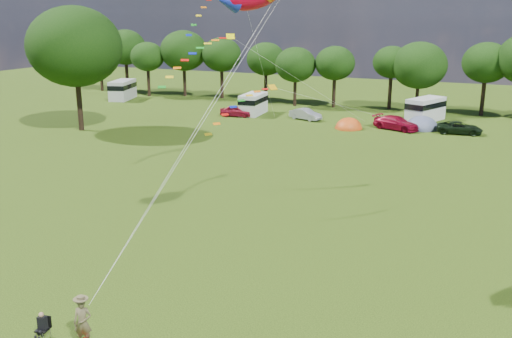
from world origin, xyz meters
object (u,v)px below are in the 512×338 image
at_px(campervan_b, 253,103).
at_px(camp_chair, 43,323).
at_px(campervan_a, 123,89).
at_px(car_d, 459,128).
at_px(campervan_c, 426,109).
at_px(car_a, 236,111).
at_px(car_c, 396,123).
at_px(big_tree, 75,47).
at_px(tent_orange, 349,128).
at_px(tent_greyblue, 421,128).
at_px(car_b, 305,114).
at_px(kite_flyer, 83,322).

distance_m(campervan_b, camp_chair, 52.16).
xyz_separation_m(campervan_a, camp_chair, (36.53, -54.05, -0.80)).
distance_m(car_d, campervan_c, 7.68).
distance_m(campervan_c, camp_chair, 55.02).
distance_m(car_a, car_c, 19.67).
bearing_deg(big_tree, campervan_b, 52.06).
bearing_deg(camp_chair, car_c, 73.39).
height_order(tent_orange, tent_greyblue, tent_greyblue).
distance_m(car_c, tent_orange, 5.21).
relative_size(car_a, car_c, 0.82).
bearing_deg(big_tree, car_a, 50.55).
bearing_deg(car_b, camp_chair, -154.79).
bearing_deg(big_tree, kite_flyer, -49.33).
height_order(car_a, car_c, car_c).
bearing_deg(kite_flyer, camp_chair, 169.64).
height_order(big_tree, campervan_a, big_tree).
distance_m(campervan_a, campervan_b, 23.22).
height_order(car_b, campervan_b, campervan_b).
bearing_deg(car_a, camp_chair, -171.71).
bearing_deg(campervan_b, car_d, -99.80).
height_order(tent_greyblue, kite_flyer, kite_flyer).
xyz_separation_m(car_b, camp_chair, (6.28, -49.43, 0.04)).
bearing_deg(car_c, tent_greyblue, -34.49).
bearing_deg(campervan_b, tent_greyblue, -97.35).
xyz_separation_m(car_c, tent_greyblue, (2.50, 1.77, -0.73)).
xyz_separation_m(car_d, kite_flyer, (-9.68, -48.06, 0.33)).
bearing_deg(tent_greyblue, car_d, -16.62).
distance_m(car_c, campervan_c, 7.11).
distance_m(car_b, tent_greyblue, 13.64).
bearing_deg(car_a, kite_flyer, -169.69).
distance_m(big_tree, kite_flyer, 44.47).
relative_size(campervan_c, tent_orange, 1.81).
xyz_separation_m(campervan_b, kite_flyer, (15.36, -50.04, -0.42)).
distance_m(kite_flyer, camp_chair, 1.81).
bearing_deg(kite_flyer, campervan_a, 105.04).
distance_m(car_c, campervan_a, 41.84).
bearing_deg(car_a, big_tree, 131.67).
relative_size(car_d, camp_chair, 4.01).
bearing_deg(campervan_a, tent_greyblue, -112.23).
bearing_deg(kite_flyer, car_c, 65.86).
relative_size(big_tree, car_b, 3.50).
bearing_deg(campervan_a, car_b, -115.12).
bearing_deg(camp_chair, car_a, 96.34).
relative_size(car_a, camp_chair, 3.46).
bearing_deg(kite_flyer, car_b, 78.87).
relative_size(campervan_b, kite_flyer, 2.80).
height_order(car_b, tent_orange, car_b).
xyz_separation_m(car_b, campervan_c, (13.26, 5.14, 0.81)).
distance_m(car_b, car_d, 17.75).
xyz_separation_m(campervan_a, campervan_c, (43.51, 0.52, -0.03)).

